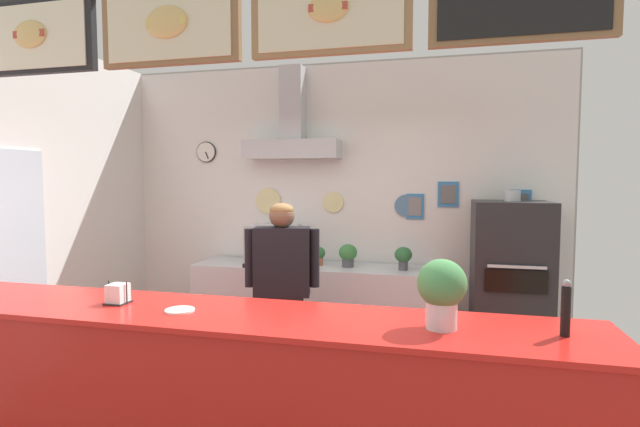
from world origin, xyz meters
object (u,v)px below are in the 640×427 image
(potted_basil, at_px, (319,255))
(condiment_plate, at_px, (180,310))
(pepper_grinder, at_px, (566,308))
(basil_vase, at_px, (442,291))
(shop_worker, at_px, (282,294))
(napkin_holder, at_px, (118,294))
(pizza_oven, at_px, (510,287))
(espresso_machine, at_px, (273,245))
(potted_rosemary, at_px, (348,254))
(potted_thyme, at_px, (403,256))

(potted_basil, xyz_separation_m, condiment_plate, (-0.20, -2.40, 0.05))
(pepper_grinder, bearing_deg, condiment_plate, -178.31)
(potted_basil, height_order, basil_vase, basil_vase)
(shop_worker, bearing_deg, napkin_holder, 49.41)
(pizza_oven, bearing_deg, pepper_grinder, -91.57)
(pizza_oven, distance_m, basil_vase, 2.37)
(pizza_oven, bearing_deg, basil_vase, -105.79)
(pizza_oven, bearing_deg, espresso_machine, 178.14)
(potted_rosemary, bearing_deg, condiment_plate, -102.33)
(pizza_oven, distance_m, shop_worker, 2.14)
(espresso_machine, xyz_separation_m, pepper_grinder, (2.29, -2.29, 0.08))
(potted_rosemary, bearing_deg, potted_basil, 176.80)
(pizza_oven, relative_size, pepper_grinder, 6.22)
(potted_thyme, height_order, napkin_holder, napkin_holder)
(potted_rosemary, distance_m, napkin_holder, 2.51)
(shop_worker, xyz_separation_m, potted_basil, (0.02, 1.13, 0.15))
(espresso_machine, bearing_deg, pizza_oven, -1.86)
(espresso_machine, distance_m, basil_vase, 2.88)
(potted_thyme, bearing_deg, potted_rosemary, 176.35)
(potted_basil, distance_m, potted_thyme, 0.88)
(pizza_oven, distance_m, napkin_holder, 3.37)
(potted_rosemary, distance_m, condiment_plate, 2.44)
(shop_worker, bearing_deg, potted_rosemary, -119.77)
(pepper_grinder, distance_m, condiment_plate, 2.01)
(condiment_plate, bearing_deg, potted_thyme, 65.21)
(potted_rosemary, bearing_deg, napkin_holder, -112.76)
(pepper_grinder, xyz_separation_m, condiment_plate, (-2.01, -0.06, -0.13))
(potted_thyme, xyz_separation_m, napkin_holder, (-1.53, -2.28, 0.07))
(potted_basil, xyz_separation_m, napkin_holder, (-0.66, -2.33, 0.09))
(potted_thyme, bearing_deg, pepper_grinder, -67.98)
(espresso_machine, relative_size, basil_vase, 1.44)
(shop_worker, height_order, pepper_grinder, shop_worker)
(potted_rosemary, height_order, pepper_grinder, pepper_grinder)
(espresso_machine, height_order, basil_vase, basil_vase)
(condiment_plate, bearing_deg, basil_vase, 1.52)
(basil_vase, bearing_deg, espresso_machine, 126.55)
(pizza_oven, xyz_separation_m, napkin_holder, (-2.52, -2.21, 0.31))
(espresso_machine, distance_m, pepper_grinder, 3.24)
(potted_basil, relative_size, napkin_holder, 1.42)
(pizza_oven, height_order, pepper_grinder, pizza_oven)
(napkin_holder, xyz_separation_m, condiment_plate, (0.45, -0.06, -0.05))
(espresso_machine, bearing_deg, potted_rosemary, 2.03)
(espresso_machine, xyz_separation_m, potted_basil, (0.48, 0.05, -0.09))
(napkin_holder, xyz_separation_m, basil_vase, (1.89, -0.03, 0.13))
(shop_worker, relative_size, potted_basil, 8.34)
(pizza_oven, bearing_deg, potted_rosemary, 176.13)
(pizza_oven, xyz_separation_m, basil_vase, (-0.63, -2.24, 0.44))
(potted_thyme, height_order, potted_rosemary, potted_rosemary)
(napkin_holder, bearing_deg, potted_rosemary, 67.24)
(napkin_holder, bearing_deg, pepper_grinder, -0.12)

